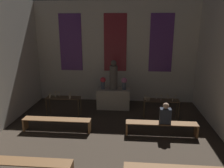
% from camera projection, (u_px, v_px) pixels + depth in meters
% --- Properties ---
extents(wall_back, '(7.64, 0.16, 4.63)m').
position_uv_depth(wall_back, '(115.00, 52.00, 10.14)').
color(wall_back, silver).
rests_on(wall_back, ground_plane).
extents(altar, '(1.42, 0.73, 0.86)m').
position_uv_depth(altar, '(114.00, 98.00, 9.66)').
color(altar, '#BCB29E').
rests_on(altar, ground_plane).
extents(statue, '(0.34, 0.34, 1.27)m').
position_uv_depth(statue, '(114.00, 76.00, 9.39)').
color(statue, '#5B5651').
rests_on(statue, altar).
extents(flower_vase_left, '(0.24, 0.24, 0.52)m').
position_uv_depth(flower_vase_left, '(103.00, 82.00, 9.51)').
color(flower_vase_left, '#4C5666').
rests_on(flower_vase_left, altar).
extents(flower_vase_right, '(0.24, 0.24, 0.52)m').
position_uv_depth(flower_vase_right, '(124.00, 83.00, 9.43)').
color(flower_vase_right, '#4C5666').
rests_on(flower_vase_right, altar).
extents(candle_rack_left, '(1.35, 0.44, 0.99)m').
position_uv_depth(candle_rack_left, '(63.00, 100.00, 8.69)').
color(candle_rack_left, '#473823').
rests_on(candle_rack_left, ground_plane).
extents(candle_rack_right, '(1.35, 0.44, 0.99)m').
position_uv_depth(candle_rack_right, '(161.00, 103.00, 8.38)').
color(candle_rack_right, '#473823').
rests_on(candle_rack_right, ground_plane).
extents(pew_second_left, '(2.35, 0.36, 0.44)m').
position_uv_depth(pew_second_left, '(24.00, 165.00, 5.21)').
color(pew_second_left, brown).
rests_on(pew_second_left, ground_plane).
extents(pew_back_left, '(2.35, 0.36, 0.44)m').
position_uv_depth(pew_back_left, '(57.00, 122.00, 7.54)').
color(pew_back_left, brown).
rests_on(pew_back_left, ground_plane).
extents(pew_back_right, '(2.35, 0.36, 0.44)m').
position_uv_depth(pew_back_right, '(161.00, 126.00, 7.25)').
color(pew_back_right, brown).
rests_on(pew_back_right, ground_plane).
extents(person_seated, '(0.36, 0.24, 0.70)m').
position_uv_depth(person_seated, '(165.00, 114.00, 7.13)').
color(person_seated, '#282D38').
rests_on(person_seated, pew_back_right).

